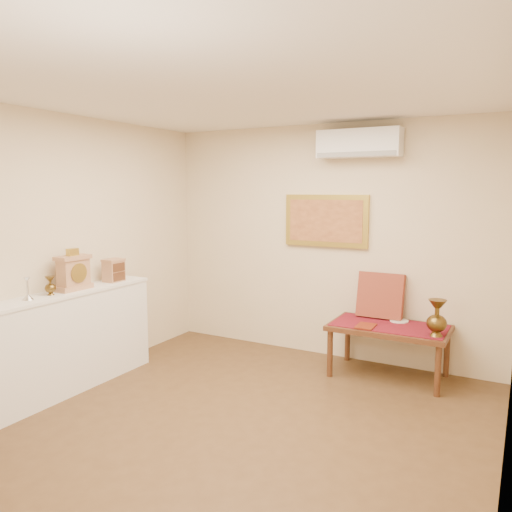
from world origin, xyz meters
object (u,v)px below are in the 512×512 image
Objects in this scene: mantel_clock at (74,272)px; wooden_chest at (114,270)px; low_table at (389,332)px; display_ledge at (65,342)px; brass_urn_tall at (437,314)px.

wooden_chest is (0.01, 0.52, -0.05)m from mantel_clock.
display_ledge is at bearing -144.90° from low_table.
low_table is at bearing 24.59° from wooden_chest.
low_table is (2.65, 1.21, -0.62)m from wooden_chest.
mantel_clock reaches higher than wooden_chest.
display_ledge is 3.27m from low_table.
display_ledge is at bearing -151.70° from brass_urn_tall.
display_ledge is 1.68× the size of low_table.
display_ledge is 8.28× the size of wooden_chest.
brass_urn_tall is 3.61m from display_ledge.
low_table is at bearing 33.10° from mantel_clock.
wooden_chest is at bearing 88.63° from mantel_clock.
wooden_chest reaches higher than low_table.
display_ledge is at bearing -91.81° from wooden_chest.
mantel_clock reaches higher than brass_urn_tall.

